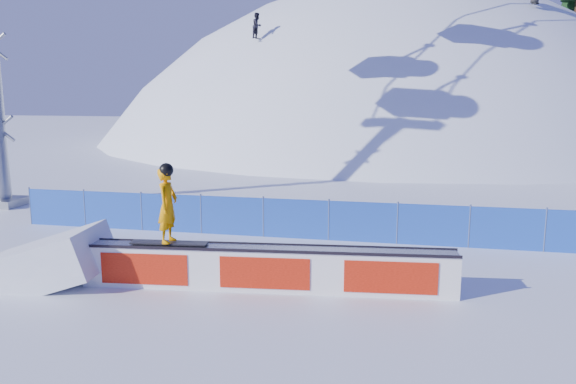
# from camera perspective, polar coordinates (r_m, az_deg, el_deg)

# --- Properties ---
(ground) EXTENTS (160.00, 160.00, 0.00)m
(ground) POSITION_cam_1_polar(r_m,az_deg,el_deg) (12.48, 5.94, -10.40)
(ground) COLOR white
(ground) RESTS_ON ground
(snow_hill) EXTENTS (64.00, 64.00, 64.00)m
(snow_hill) POSITION_cam_1_polar(r_m,az_deg,el_deg) (58.12, 10.02, -12.61)
(snow_hill) COLOR white
(snow_hill) RESTS_ON ground
(safety_fence) EXTENTS (22.05, 0.05, 1.30)m
(safety_fence) POSITION_cam_1_polar(r_m,az_deg,el_deg) (16.60, 7.59, -3.04)
(safety_fence) COLOR blue
(safety_fence) RESTS_ON ground
(rail_box) EXTENTS (8.38, 1.41, 1.00)m
(rail_box) POSITION_cam_1_polar(r_m,az_deg,el_deg) (12.60, -2.22, -7.76)
(rail_box) COLOR white
(rail_box) RESTS_ON ground
(snow_ramp) EXTENTS (3.11, 2.12, 1.83)m
(snow_ramp) POSITION_cam_1_polar(r_m,az_deg,el_deg) (14.44, -23.41, -8.32)
(snow_ramp) COLOR white
(snow_ramp) RESTS_ON ground
(snowboarder) EXTENTS (1.77, 0.63, 1.83)m
(snowboarder) POSITION_cam_1_polar(r_m,az_deg,el_deg) (12.75, -12.14, -1.24)
(snowboarder) COLOR black
(snowboarder) RESTS_ON rail_box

